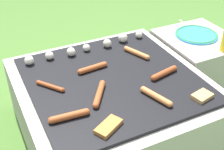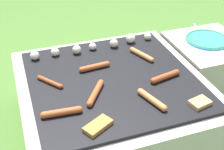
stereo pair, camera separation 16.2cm
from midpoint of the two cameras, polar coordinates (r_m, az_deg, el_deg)
name	(u,v)px [view 1 (the left image)]	position (r m, az deg, el deg)	size (l,w,h in m)	color
ground_plane	(112,132)	(1.87, -2.51, -10.48)	(14.00, 14.00, 0.00)	#47702D
grill	(112,107)	(1.75, -2.66, -5.97)	(0.96, 0.96, 0.39)	#B2AA9E
side_ledge	(195,63)	(2.18, 12.92, 2.10)	(0.45, 0.49, 0.39)	#B2AA9E
sausage_back_left	(156,96)	(1.48, 4.98, -4.04)	(0.08, 0.18, 0.03)	#C6753D
sausage_mid_right	(99,94)	(1.50, -5.46, -3.55)	(0.13, 0.18, 0.03)	#A34C23
sausage_back_center	(164,73)	(1.65, 6.77, 0.28)	(0.18, 0.06, 0.03)	#93421E
sausage_back_right	(69,116)	(1.39, -11.18, -7.48)	(0.19, 0.04, 0.03)	#A34C23
sausage_front_center	(137,53)	(1.83, 1.99, 3.99)	(0.09, 0.18, 0.03)	#C6753D
sausage_front_left	(93,68)	(1.69, -6.30, 1.22)	(0.18, 0.04, 0.03)	#A34C23
sausage_front_right	(50,86)	(1.60, -14.08, -2.10)	(0.11, 0.14, 0.02)	#93421E
bread_slice_center	(109,126)	(1.33, -4.17, -9.51)	(0.14, 0.12, 0.02)	#B27033
bread_slice_right	(202,96)	(1.53, 13.29, -3.87)	(0.11, 0.09, 0.02)	tan
mushroom_row	(89,47)	(1.88, -6.69, 5.12)	(0.76, 0.08, 0.06)	silver
plate_colorful	(196,34)	(2.11, 13.07, 7.19)	(0.28, 0.28, 0.02)	#338CCC
fork_utensil	(186,25)	(2.24, 11.31, 8.83)	(0.06, 0.20, 0.01)	silver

